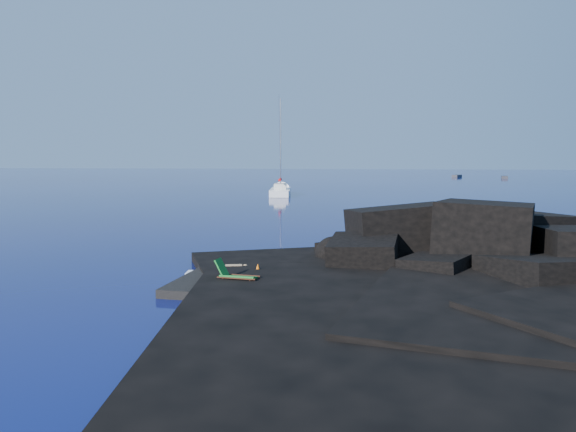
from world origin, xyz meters
name	(u,v)px	position (x,y,z in m)	size (l,w,h in m)	color
ground	(173,287)	(0.00, 0.00, 0.00)	(400.00, 400.00, 0.00)	#030633
headland	(476,279)	(13.00, 3.00, 0.00)	(24.00, 24.00, 3.60)	black
beach	(281,287)	(4.50, 0.50, 0.00)	(8.50, 6.00, 0.70)	black
surf_foam	(302,266)	(5.00, 5.00, 0.00)	(10.00, 8.00, 0.06)	white
sailboat	(280,195)	(-2.49, 53.99, 0.00)	(2.66, 12.67, 13.29)	white
deck_chair	(239,271)	(2.99, -0.92, 0.92)	(1.65, 0.72, 1.13)	#197026
towel	(234,271)	(2.23, 1.67, 0.38)	(2.07, 0.98, 0.05)	white
sunbather	(234,267)	(2.23, 1.67, 0.54)	(1.96, 0.50, 0.27)	tan
marker_cone	(258,269)	(3.43, 1.02, 0.61)	(0.34, 0.34, 0.51)	orange
distant_boat_a	(457,177)	(33.17, 121.84, 0.00)	(1.39, 4.46, 0.59)	#2B2A30
distant_boat_b	(504,178)	(42.88, 114.93, 0.00)	(1.38, 4.43, 0.59)	#2A2A2F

